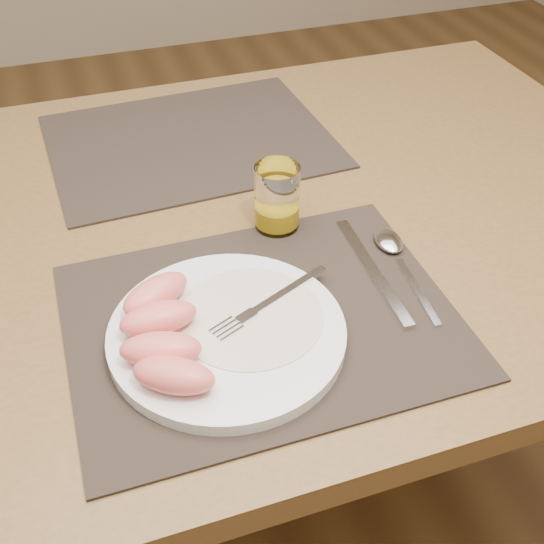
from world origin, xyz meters
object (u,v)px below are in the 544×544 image
at_px(table, 219,263).
at_px(placemat_near, 262,320).
at_px(fork, 262,307).
at_px(spoon, 392,247).
at_px(placemat_far, 190,141).
at_px(knife, 378,279).
at_px(juice_glass, 277,200).
at_px(plate, 227,334).

relative_size(table, placemat_near, 3.11).
relative_size(table, fork, 8.43).
height_order(table, placemat_near, placemat_near).
bearing_deg(spoon, placemat_far, 116.17).
height_order(placemat_near, fork, fork).
bearing_deg(fork, knife, 6.03).
relative_size(placemat_far, knife, 2.04).
height_order(fork, spoon, fork).
xyz_separation_m(placemat_far, juice_glass, (0.06, -0.27, 0.04)).
height_order(table, spoon, spoon).
distance_m(table, plate, 0.26).
xyz_separation_m(fork, knife, (0.16, 0.02, -0.02)).
bearing_deg(placemat_far, fork, -92.44).
bearing_deg(spoon, knife, -131.51).
xyz_separation_m(plate, knife, (0.21, 0.04, -0.01)).
distance_m(placemat_near, plate, 0.05).
height_order(knife, juice_glass, juice_glass).
xyz_separation_m(placemat_far, fork, (-0.02, -0.44, 0.02)).
bearing_deg(juice_glass, fork, -114.43).
relative_size(table, placemat_far, 3.11).
bearing_deg(fork, table, 89.37).
bearing_deg(juice_glass, table, 145.81).
bearing_deg(placemat_far, juice_glass, -77.91).
bearing_deg(placemat_near, plate, -158.35).
xyz_separation_m(plate, fork, (0.05, 0.02, 0.01)).
relative_size(placemat_near, juice_glass, 4.85).
height_order(table, plate, plate).
height_order(table, knife, knife).
height_order(plate, juice_glass, juice_glass).
height_order(placemat_near, placemat_far, same).
distance_m(table, spoon, 0.27).
bearing_deg(table, placemat_far, 85.75).
distance_m(fork, juice_glass, 0.19).
bearing_deg(table, plate, -101.97).
xyz_separation_m(table, placemat_far, (0.02, 0.22, 0.09)).
bearing_deg(fork, placemat_near, -142.15).
relative_size(placemat_near, spoon, 2.34).
distance_m(placemat_near, fork, 0.02).
distance_m(placemat_near, spoon, 0.21).
height_order(table, placemat_far, placemat_far).
bearing_deg(plate, juice_glass, 56.44).
xyz_separation_m(plate, spoon, (0.25, 0.09, -0.00)).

